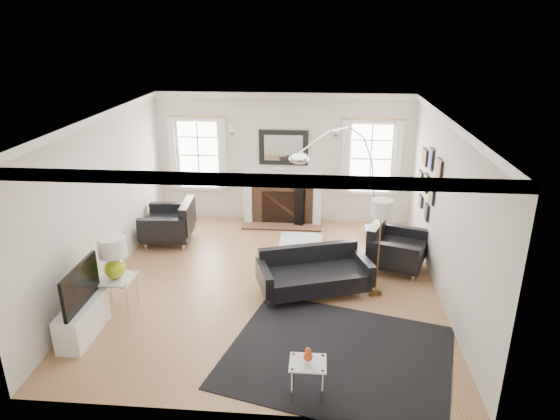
# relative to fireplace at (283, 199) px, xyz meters

# --- Properties ---
(floor) EXTENTS (6.00, 6.00, 0.00)m
(floor) POSITION_rel_fireplace_xyz_m (0.00, -2.79, -0.54)
(floor) COLOR #98693F
(floor) RESTS_ON ground
(back_wall) EXTENTS (5.50, 0.04, 2.80)m
(back_wall) POSITION_rel_fireplace_xyz_m (0.00, 0.21, 0.86)
(back_wall) COLOR silver
(back_wall) RESTS_ON floor
(front_wall) EXTENTS (5.50, 0.04, 2.80)m
(front_wall) POSITION_rel_fireplace_xyz_m (0.00, -5.79, 0.86)
(front_wall) COLOR silver
(front_wall) RESTS_ON floor
(left_wall) EXTENTS (0.04, 6.00, 2.80)m
(left_wall) POSITION_rel_fireplace_xyz_m (-2.75, -2.79, 0.86)
(left_wall) COLOR silver
(left_wall) RESTS_ON floor
(right_wall) EXTENTS (0.04, 6.00, 2.80)m
(right_wall) POSITION_rel_fireplace_xyz_m (2.75, -2.79, 0.86)
(right_wall) COLOR silver
(right_wall) RESTS_ON floor
(ceiling) EXTENTS (5.50, 6.00, 0.02)m
(ceiling) POSITION_rel_fireplace_xyz_m (0.00, -2.79, 2.26)
(ceiling) COLOR white
(ceiling) RESTS_ON back_wall
(crown_molding) EXTENTS (5.50, 6.00, 0.12)m
(crown_molding) POSITION_rel_fireplace_xyz_m (0.00, -2.79, 2.20)
(crown_molding) COLOR white
(crown_molding) RESTS_ON back_wall
(fireplace) EXTENTS (1.70, 0.69, 1.11)m
(fireplace) POSITION_rel_fireplace_xyz_m (0.00, 0.00, 0.00)
(fireplace) COLOR white
(fireplace) RESTS_ON floor
(mantel_mirror) EXTENTS (1.05, 0.07, 0.75)m
(mantel_mirror) POSITION_rel_fireplace_xyz_m (0.00, 0.16, 1.11)
(mantel_mirror) COLOR black
(mantel_mirror) RESTS_ON back_wall
(window_left) EXTENTS (1.24, 0.15, 1.62)m
(window_left) POSITION_rel_fireplace_xyz_m (-1.85, 0.16, 0.92)
(window_left) COLOR white
(window_left) RESTS_ON back_wall
(window_right) EXTENTS (1.24, 0.15, 1.62)m
(window_right) POSITION_rel_fireplace_xyz_m (1.85, 0.16, 0.92)
(window_right) COLOR white
(window_right) RESTS_ON back_wall
(gallery_wall) EXTENTS (0.04, 1.73, 1.29)m
(gallery_wall) POSITION_rel_fireplace_xyz_m (2.72, -1.50, 0.99)
(gallery_wall) COLOR black
(gallery_wall) RESTS_ON right_wall
(tv_unit) EXTENTS (0.35, 1.00, 1.09)m
(tv_unit) POSITION_rel_fireplace_xyz_m (-2.44, -4.49, -0.21)
(tv_unit) COLOR white
(tv_unit) RESTS_ON floor
(area_rug) EXTENTS (3.38, 3.05, 0.01)m
(area_rug) POSITION_rel_fireplace_xyz_m (1.10, -4.67, -0.54)
(area_rug) COLOR black
(area_rug) RESTS_ON floor
(sofa) EXTENTS (1.94, 1.33, 0.58)m
(sofa) POSITION_rel_fireplace_xyz_m (0.73, -2.97, -0.23)
(sofa) COLOR black
(sofa) RESTS_ON floor
(armchair_left) EXTENTS (1.01, 1.11, 0.71)m
(armchair_left) POSITION_rel_fireplace_xyz_m (-2.13, -1.25, -0.15)
(armchair_left) COLOR black
(armchair_left) RESTS_ON floor
(armchair_right) EXTENTS (1.18, 1.25, 0.68)m
(armchair_right) POSITION_rel_fireplace_xyz_m (2.13, -2.03, -0.16)
(armchair_right) COLOR black
(armchair_right) RESTS_ON floor
(coffee_table) EXTENTS (0.78, 0.78, 0.35)m
(coffee_table) POSITION_rel_fireplace_xyz_m (0.47, -1.73, -0.23)
(coffee_table) COLOR silver
(coffee_table) RESTS_ON floor
(side_table_left) EXTENTS (0.51, 0.51, 0.56)m
(side_table_left) POSITION_rel_fireplace_xyz_m (-2.20, -3.82, -0.09)
(side_table_left) COLOR silver
(side_table_left) RESTS_ON floor
(nesting_table) EXTENTS (0.43, 0.36, 0.47)m
(nesting_table) POSITION_rel_fireplace_xyz_m (0.71, -5.44, -0.18)
(nesting_table) COLOR silver
(nesting_table) RESTS_ON floor
(gourd_lamp) EXTENTS (0.41, 0.41, 0.66)m
(gourd_lamp) POSITION_rel_fireplace_xyz_m (-2.20, -3.82, 0.40)
(gourd_lamp) COLOR #A7C618
(gourd_lamp) RESTS_ON side_table_left
(orange_vase) EXTENTS (0.11, 0.11, 0.18)m
(orange_vase) POSITION_rel_fireplace_xyz_m (0.71, -5.44, 0.02)
(orange_vase) COLOR red
(orange_vase) RESTS_ON nesting_table
(arc_floor_lamp) EXTENTS (1.75, 1.62, 2.48)m
(arc_floor_lamp) POSITION_rel_fireplace_xyz_m (1.14, -1.29, 0.80)
(arc_floor_lamp) COLOR silver
(arc_floor_lamp) RESTS_ON floor
(stick_floor_lamp) EXTENTS (0.33, 0.33, 1.63)m
(stick_floor_lamp) POSITION_rel_fireplace_xyz_m (1.74, -3.01, 0.87)
(stick_floor_lamp) COLOR #AC783B
(stick_floor_lamp) RESTS_ON floor
(speaker_tower) EXTENTS (0.25, 0.25, 0.99)m
(speaker_tower) POSITION_rel_fireplace_xyz_m (0.38, -0.14, -0.05)
(speaker_tower) COLOR black
(speaker_tower) RESTS_ON floor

